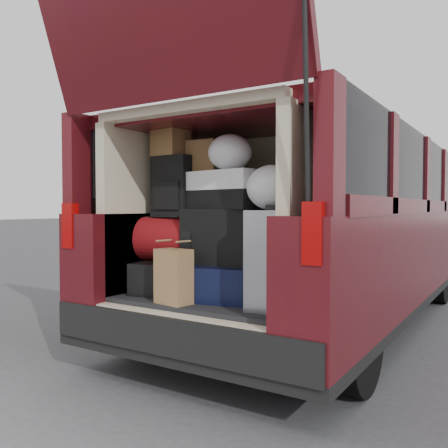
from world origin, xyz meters
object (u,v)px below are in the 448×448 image
Objects in this scene: black_soft_case at (224,237)px; backpack at (175,187)px; twotone_duffel at (226,190)px; silver_roller at (275,259)px; kraft_bag at (174,276)px; red_duffel at (173,239)px; black_hardshell at (172,276)px; navy_hardshell at (225,281)px.

backpack reaches higher than black_soft_case.
black_soft_case is 0.53m from backpack.
twotone_duffel reaches higher than black_soft_case.
silver_roller is 0.64m from kraft_bag.
backpack is at bearing 83.11° from red_duffel.
black_hardshell is at bearing 167.30° from silver_roller.
navy_hardshell reaches higher than black_hardshell.
black_hardshell is 1.07× the size of navy_hardshell.
twotone_duffel reaches higher than silver_roller.
backpack is 0.41m from twotone_duffel.
backpack is (0.01, 0.02, 0.63)m from black_hardshell.
silver_roller is at bearing -19.13° from black_soft_case.
navy_hardshell is at bearing -11.34° from black_hardshell.
black_hardshell is at bearing 178.70° from black_soft_case.
black_soft_case is at bearing 1.45° from backpack.
black_soft_case is (0.42, 0.02, 0.29)m from black_hardshell.
backpack is (-0.00, 0.02, 0.37)m from red_duffel.
black_soft_case is (0.15, 0.34, 0.23)m from kraft_bag.
kraft_bag is 0.67m from twotone_duffel.
black_hardshell is 0.98× the size of twotone_duffel.
navy_hardshell is 1.07× the size of red_duffel.
navy_hardshell is 0.29m from black_soft_case.
black_soft_case is (-0.02, 0.02, 0.29)m from navy_hardshell.
twotone_duffel is (0.41, 0.03, -0.03)m from backpack.
black_hardshell is 0.63m from backpack.
kraft_bag is 0.44m from black_soft_case.
red_duffel is at bearing 179.23° from black_soft_case.
backpack is at bearing 176.67° from black_soft_case.
navy_hardshell is 0.60m from twotone_duffel.
navy_hardshell is 1.50× the size of kraft_bag.
black_hardshell is 1.61× the size of kraft_bag.
red_duffel is 0.53m from twotone_duffel.
black_soft_case is at bearing 125.69° from navy_hardshell.
red_duffel is (-0.84, 0.10, 0.08)m from silver_roller.
black_soft_case is at bearing 158.68° from silver_roller.
kraft_bag reaches higher than navy_hardshell.
black_hardshell is at bearing 156.57° from red_duffel.
twotone_duffel is at bearing 155.42° from silver_roller.
navy_hardshell is 1.01× the size of black_soft_case.
backpack is at bearing 136.82° from kraft_bag.
kraft_bag is (-0.17, -0.32, 0.06)m from navy_hardshell.
silver_roller is 1.71× the size of kraft_bag.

